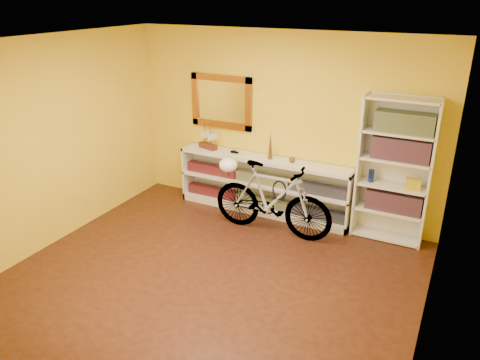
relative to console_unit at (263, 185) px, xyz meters
The scene contains 24 objects.
floor 1.87m from the console_unit, 84.21° to the right, with size 4.50×4.00×0.01m, color #32160E.
ceiling 2.84m from the console_unit, 84.21° to the right, with size 4.50×4.00×0.01m, color silver.
back_wall 0.91m from the console_unit, 45.90° to the left, with size 4.50×0.01×2.60m, color yellow.
left_wall 2.89m from the console_unit, 138.77° to the right, with size 0.01×4.00×2.60m, color yellow.
right_wall 3.16m from the console_unit, 36.65° to the right, with size 0.01×4.00×2.60m, color yellow.
gilt_mirror 1.37m from the console_unit, 168.92° to the left, with size 0.98×0.06×0.78m, color brown.
wall_socket 1.11m from the console_unit, ahead, with size 0.09×0.01×0.09m, color silver.
console_unit is the anchor object (origin of this frame).
cd_row_lower 0.26m from the console_unit, 90.00° to the right, with size 2.50×0.13×0.14m, color black.
cd_row_upper 0.11m from the console_unit, 90.00° to the right, with size 2.50×0.13×0.14m, color navy.
model_ship 1.11m from the console_unit, behind, with size 0.31×0.12×0.37m, color #431E12, non-canonical shape.
toy_car 0.63m from the console_unit, behind, with size 0.00×0.00×0.00m, color black.
bronze_ornament 0.63m from the console_unit, ahead, with size 0.07×0.07×0.39m, color brown.
decorative_orb 0.63m from the console_unit, ahead, with size 0.08×0.08×0.08m, color brown.
bookcase 1.86m from the console_unit, ahead, with size 0.90×0.30×1.90m, color silver, non-canonical shape.
book_row_a 1.84m from the console_unit, ahead, with size 0.70×0.22×0.26m, color maroon.
book_row_b 2.01m from the console_unit, ahead, with size 0.70×0.22×0.28m, color maroon.
book_row_c 2.17m from the console_unit, ahead, with size 0.70×0.22×0.25m, color navy.
travel_mug 1.57m from the console_unit, ahead, with size 0.07×0.07×0.17m, color #152D97.
red_tin 1.95m from the console_unit, ahead, with size 0.15×0.15×0.19m, color maroon.
yellow_bag 2.07m from the console_unit, ahead, with size 0.18×0.12×0.14m, color gold.
bicycle 0.65m from the console_unit, 55.63° to the right, with size 1.69×0.44×1.00m, color silver.
helmet 0.76m from the console_unit, 117.06° to the right, with size 0.26×0.24×0.19m, color white.
u_lock 0.74m from the console_unit, 48.88° to the right, with size 0.20×0.20×0.02m, color black.
Camera 1 is at (2.34, -3.91, 3.06)m, focal length 34.79 mm.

